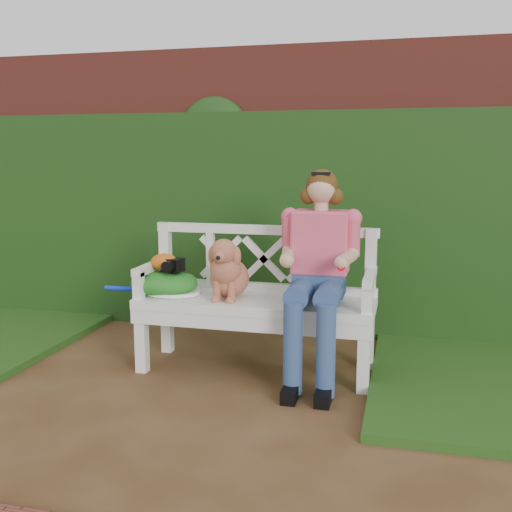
# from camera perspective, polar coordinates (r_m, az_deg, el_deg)

# --- Properties ---
(ground) EXTENTS (60.00, 60.00, 0.00)m
(ground) POSITION_cam_1_polar(r_m,az_deg,el_deg) (3.40, -9.39, -14.42)
(ground) COLOR #482814
(brick_wall) EXTENTS (10.00, 0.30, 2.20)m
(brick_wall) POSITION_cam_1_polar(r_m,az_deg,el_deg) (4.91, -0.82, 6.36)
(brick_wall) COLOR brown
(brick_wall) RESTS_ON ground
(ivy_hedge) EXTENTS (10.00, 0.18, 1.70)m
(ivy_hedge) POSITION_cam_1_polar(r_m,az_deg,el_deg) (4.72, -1.51, 3.18)
(ivy_hedge) COLOR #1C3E14
(ivy_hedge) RESTS_ON ground
(garden_bench) EXTENTS (1.64, 0.77, 0.48)m
(garden_bench) POSITION_cam_1_polar(r_m,az_deg,el_deg) (3.88, -0.00, -7.45)
(garden_bench) COLOR white
(garden_bench) RESTS_ON ground
(seated_woman) EXTENTS (0.56, 0.72, 1.22)m
(seated_woman) POSITION_cam_1_polar(r_m,az_deg,el_deg) (3.69, 6.01, -2.48)
(seated_woman) COLOR #C74952
(seated_woman) RESTS_ON ground
(dog) EXTENTS (0.29, 0.38, 0.40)m
(dog) POSITION_cam_1_polar(r_m,az_deg,el_deg) (3.77, -2.66, -1.08)
(dog) COLOR #A37746
(dog) RESTS_ON garden_bench
(tennis_racket) EXTENTS (0.74, 0.42, 0.03)m
(tennis_racket) POSITION_cam_1_polar(r_m,az_deg,el_deg) (3.96, -8.38, -3.35)
(tennis_racket) COLOR beige
(tennis_racket) RESTS_ON garden_bench
(green_bag) EXTENTS (0.55, 0.49, 0.15)m
(green_bag) POSITION_cam_1_polar(r_m,az_deg,el_deg) (3.95, -8.77, -2.52)
(green_bag) COLOR #1F971F
(green_bag) RESTS_ON garden_bench
(camera_item) EXTENTS (0.15, 0.13, 0.09)m
(camera_item) POSITION_cam_1_polar(r_m,az_deg,el_deg) (3.90, -7.94, -0.84)
(camera_item) COLOR black
(camera_item) RESTS_ON green_bag
(baseball_glove) EXTENTS (0.21, 0.18, 0.11)m
(baseball_glove) POSITION_cam_1_polar(r_m,az_deg,el_deg) (3.93, -8.74, -0.58)
(baseball_glove) COLOR #C15915
(baseball_glove) RESTS_ON green_bag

